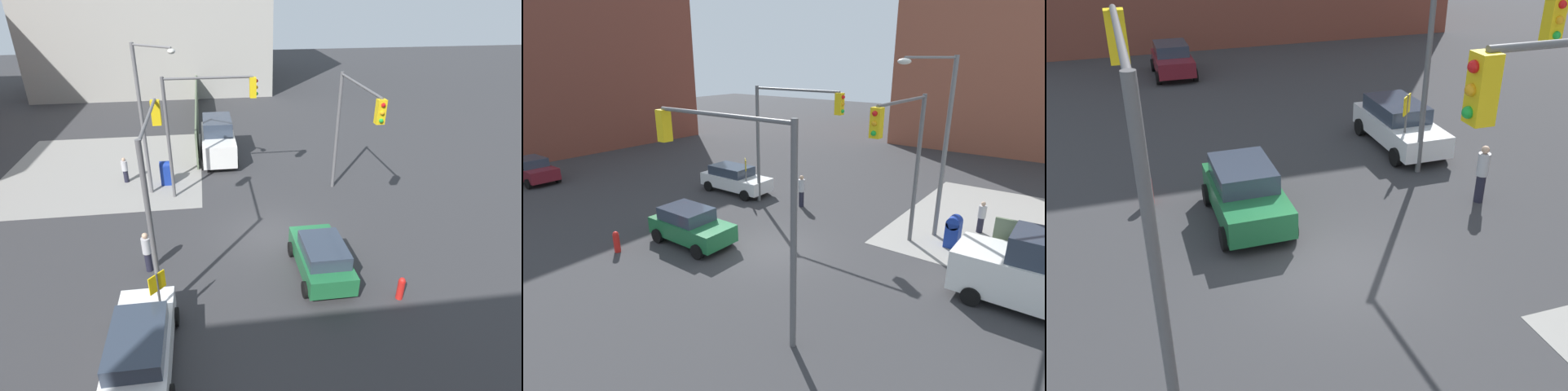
{
  "view_description": "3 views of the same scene",
  "coord_description": "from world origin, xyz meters",
  "views": [
    {
      "loc": [
        -15.88,
        2.55,
        10.43
      ],
      "look_at": [
        0.83,
        0.2,
        1.65
      ],
      "focal_mm": 28.0,
      "sensor_mm": 36.0,
      "label": 1
    },
    {
      "loc": [
        10.2,
        -12.38,
        7.83
      ],
      "look_at": [
        0.14,
        0.8,
        2.25
      ],
      "focal_mm": 28.0,
      "sensor_mm": 36.0,
      "label": 2
    },
    {
      "loc": [
        11.04,
        -4.64,
        8.18
      ],
      "look_at": [
        -0.7,
        -0.68,
        1.8
      ],
      "focal_mm": 40.0,
      "sensor_mm": 36.0,
      "label": 3
    }
  ],
  "objects": [
    {
      "name": "hatchback_maroon",
      "position": [
        -18.99,
        -1.75,
        0.84
      ],
      "size": [
        3.81,
        2.02,
        1.62
      ],
      "color": "maroon",
      "rests_on": "ground"
    },
    {
      "name": "warning_sign_two_way",
      "position": [
        -5.4,
        4.39,
        1.64
      ],
      "size": [
        0.48,
        0.48,
        2.4
      ],
      "color": "#4C4C4C",
      "rests_on": "ground"
    },
    {
      "name": "pedestrian_crossing",
      "position": [
        -2.0,
        5.2,
        0.94
      ],
      "size": [
        0.36,
        0.36,
        1.8
      ],
      "rotation": [
        0.0,
        0.0,
        3.41
      ],
      "color": "#B2B2B7",
      "rests_on": "ground"
    },
    {
      "name": "mailbox_blue",
      "position": [
        6.2,
        5.0,
        0.76
      ],
      "size": [
        0.56,
        0.64,
        1.43
      ],
      "color": "navy",
      "rests_on": "ground"
    },
    {
      "name": "pedestrian_waiting",
      "position": [
        6.8,
        7.4,
        0.79
      ],
      "size": [
        0.36,
        0.36,
        1.54
      ],
      "rotation": [
        0.0,
        0.0,
        3.66
      ],
      "color": "#B2B2B7",
      "rests_on": "ground"
    },
    {
      "name": "street_lamp_corner",
      "position": [
        4.98,
        5.51,
        4.7
      ],
      "size": [
        1.82,
        2.2,
        8.0
      ],
      "color": "slate",
      "rests_on": "ground"
    },
    {
      "name": "hatchback_green",
      "position": [
        -3.19,
        -1.66,
        0.84
      ],
      "size": [
        3.87,
        2.02,
        1.62
      ],
      "color": "#1E6638",
      "rests_on": "ground"
    },
    {
      "name": "traffic_signal_se_corner",
      "position": [
        2.44,
        -4.5,
        4.63
      ],
      "size": [
        5.42,
        0.36,
        6.5
      ],
      "color": "#59595B",
      "rests_on": "ground"
    },
    {
      "name": "traffic_signal_nw_corner",
      "position": [
        -2.44,
        4.5,
        4.63
      ],
      "size": [
        5.42,
        0.36,
        6.5
      ],
      "color": "#59595B",
      "rests_on": "ground"
    },
    {
      "name": "traffic_signal_ne_corner",
      "position": [
        4.5,
        2.71,
        4.59
      ],
      "size": [
        0.36,
        4.77,
        6.5
      ],
      "color": "#59595B",
      "rests_on": "ground"
    },
    {
      "name": "sidewalk_corner",
      "position": [
        9.0,
        9.0,
        0.01
      ],
      "size": [
        12.0,
        12.0,
        0.01
      ],
      "primitive_type": "cube",
      "color": "gray",
      "rests_on": "ground"
    },
    {
      "name": "fire_hydrant",
      "position": [
        -5.0,
        -4.2,
        0.49
      ],
      "size": [
        0.26,
        0.26,
        0.94
      ],
      "color": "red",
      "rests_on": "ground"
    },
    {
      "name": "ground_plane",
      "position": [
        0.0,
        0.0,
        0.0
      ],
      "size": [
        120.0,
        120.0,
        0.0
      ],
      "primitive_type": "plane",
      "color": "#333335"
    },
    {
      "name": "coupe_white",
      "position": [
        -6.79,
        4.9,
        0.84
      ],
      "size": [
        4.49,
        2.02,
        1.62
      ],
      "color": "white",
      "rests_on": "ground"
    }
  ]
}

